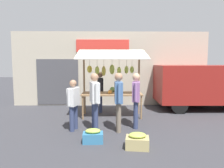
{
  "coord_description": "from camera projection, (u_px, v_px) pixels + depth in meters",
  "views": [
    {
      "loc": [
        0.18,
        7.91,
        2.06
      ],
      "look_at": [
        0.0,
        0.3,
        1.25
      ],
      "focal_mm": 34.63,
      "sensor_mm": 36.0,
      "label": 1
    }
  ],
  "objects": [
    {
      "name": "shopper_in_grey_tee",
      "position": [
        95.0,
        97.0,
        6.34
      ],
      "size": [
        0.33,
        0.7,
        1.71
      ],
      "rotation": [
        0.0,
        0.0,
        -1.33
      ],
      "color": "navy",
      "rests_on": "ground"
    },
    {
      "name": "vendor_with_sunhat",
      "position": [
        100.0,
        88.0,
        8.72
      ],
      "size": [
        0.42,
        0.7,
        1.63
      ],
      "rotation": [
        0.0,
        0.0,
        1.65
      ],
      "color": "navy",
      "rests_on": "ground"
    },
    {
      "name": "produce_crate_near",
      "position": [
        93.0,
        136.0,
        5.47
      ],
      "size": [
        0.52,
        0.35,
        0.36
      ],
      "color": "teal",
      "rests_on": "ground"
    },
    {
      "name": "parked_van",
      "position": [
        205.0,
        83.0,
        9.23
      ],
      "size": [
        4.42,
        1.9,
        1.88
      ],
      "rotation": [
        0.0,
        0.0,
        -0.01
      ],
      "color": "maroon",
      "rests_on": "ground"
    },
    {
      "name": "shopper_in_striped_shirt",
      "position": [
        119.0,
        97.0,
        6.29
      ],
      "size": [
        0.23,
        0.73,
        1.72
      ],
      "rotation": [
        0.0,
        0.0,
        -1.57
      ],
      "color": "#726656",
      "rests_on": "ground"
    },
    {
      "name": "ground_plane",
      "position": [
        112.0,
        116.0,
        8.08
      ],
      "size": [
        40.0,
        40.0,
        0.0
      ],
      "primitive_type": "plane",
      "color": "#38383D"
    },
    {
      "name": "street_backdrop",
      "position": [
        110.0,
        69.0,
        10.08
      ],
      "size": [
        9.0,
        0.3,
        3.4
      ],
      "color": "#B2A893",
      "rests_on": "ground"
    },
    {
      "name": "shopper_with_ponytail",
      "position": [
        136.0,
        96.0,
        6.63
      ],
      "size": [
        0.3,
        0.71,
        1.69
      ],
      "rotation": [
        0.0,
        0.0,
        -1.74
      ],
      "color": "navy",
      "rests_on": "ground"
    },
    {
      "name": "produce_crate_side",
      "position": [
        137.0,
        141.0,
        5.11
      ],
      "size": [
        0.6,
        0.48,
        0.38
      ],
      "color": "tan",
      "rests_on": "ground"
    },
    {
      "name": "market_stall",
      "position": [
        112.0,
        75.0,
        7.98
      ],
      "size": [
        2.5,
        1.46,
        2.5
      ],
      "color": "olive",
      "rests_on": "ground"
    },
    {
      "name": "shopper_with_shopping_bag",
      "position": [
        73.0,
        102.0,
        6.38
      ],
      "size": [
        0.34,
        0.64,
        1.51
      ],
      "rotation": [
        0.0,
        0.0,
        -1.86
      ],
      "color": "navy",
      "rests_on": "ground"
    }
  ]
}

